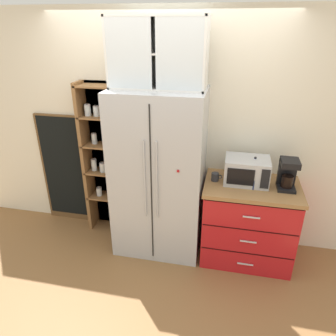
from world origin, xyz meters
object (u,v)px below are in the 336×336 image
Objects in this scene: refrigerator at (159,175)px; chalkboard_menu at (65,169)px; mug_navy at (253,183)px; mug_charcoal at (215,177)px; bottle_cobalt at (254,171)px; coffee_maker at (288,174)px; microwave at (247,170)px.

refrigerator is 1.28× the size of chalkboard_menu.
chalkboard_menu reaches higher than mug_navy.
refrigerator is at bearing -178.55° from mug_charcoal.
bottle_cobalt is (0.38, 0.05, 0.08)m from mug_charcoal.
refrigerator is 14.55× the size of mug_navy.
mug_navy is (0.98, -0.06, 0.04)m from refrigerator.
mug_navy reaches higher than mug_charcoal.
mug_navy is 0.15m from bottle_cobalt.
refrigerator is 5.85× the size of coffee_maker.
mug_navy is 0.09× the size of chalkboard_menu.
mug_charcoal is 0.39m from bottle_cobalt.
coffee_maker reaches higher than bottle_cobalt.
chalkboard_menu is (-2.19, 0.24, -0.31)m from microwave.
microwave is 2.22m from chalkboard_menu.
microwave is 0.07m from bottle_cobalt.
coffee_maker reaches higher than microwave.
mug_navy is at bearing -8.84° from chalkboard_menu.
refrigerator is 4.12× the size of microwave.
chalkboard_menu reaches higher than microwave.
coffee_maker is 2.61m from chalkboard_menu.
chalkboard_menu is (-1.88, 0.27, -0.23)m from mug_charcoal.
refrigerator is 0.60m from mug_charcoal.
coffee_maker reaches higher than mug_charcoal.
refrigerator is 1.33m from chalkboard_menu.
mug_charcoal is at bearing 1.45° from refrigerator.
mug_charcoal is at bearing -8.25° from chalkboard_menu.
refrigerator is 6.58× the size of bottle_cobalt.
refrigerator reaches higher than microwave.
microwave reaches higher than mug_charcoal.
microwave is at bearing 122.39° from mug_navy.
refrigerator reaches higher than mug_charcoal.
coffee_maker is at bearing -0.55° from mug_charcoal.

